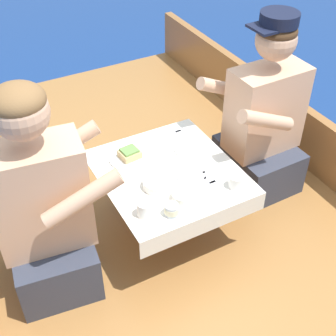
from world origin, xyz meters
TOP-DOWN VIEW (x-y plane):
  - ground_plane at (0.00, 0.00)m, footprint 60.00×60.00m
  - boat_deck at (0.00, 0.00)m, footprint 2.09×3.80m
  - gunwale_starboard at (1.01, 0.00)m, footprint 0.06×3.80m
  - cockpit_table at (0.00, 0.03)m, footprint 0.66×0.72m
  - person_port at (-0.63, -0.02)m, footprint 0.56×0.50m
  - person_starboard at (0.63, 0.10)m, footprint 0.53×0.45m
  - plate_sandwich at (-0.12, 0.21)m, footprint 0.21×0.21m
  - plate_bread at (0.19, 0.12)m, footprint 0.19×0.19m
  - sandwich at (-0.12, 0.21)m, footprint 0.11×0.10m
  - bowl_port_near at (-0.09, -0.05)m, footprint 0.15×0.15m
  - bowl_starboard_near at (-0.03, -0.19)m, footprint 0.11×0.11m
  - coffee_cup_port at (-0.23, -0.19)m, footprint 0.09×0.06m
  - coffee_cup_starboard at (0.23, -0.23)m, footprint 0.10×0.07m
  - tin_can at (-0.13, -0.25)m, footprint 0.07×0.07m
  - utensil_fork_port at (0.10, -0.15)m, footprint 0.17×0.02m
  - utensil_fork_starboard at (0.16, 0.30)m, footprint 0.17×0.02m
  - utensil_spoon_starboard at (0.07, -0.06)m, footprint 0.17×0.04m
  - utensil_spoon_center at (-0.28, 0.00)m, footprint 0.08×0.16m
  - utensil_knife_starboard at (0.16, -0.09)m, footprint 0.16×0.09m
  - utensil_spoon_port at (0.17, -0.01)m, footprint 0.09×0.16m

SIDE VIEW (x-z plane):
  - ground_plane at x=0.00m, z-range 0.00..0.00m
  - boat_deck at x=0.00m, z-range 0.00..0.30m
  - gunwale_starboard at x=1.01m, z-range 0.30..0.66m
  - cockpit_table at x=0.00m, z-range 0.45..0.82m
  - utensil_fork_port at x=0.10m, z-range 0.67..0.68m
  - utensil_fork_starboard at x=0.16m, z-range 0.67..0.68m
  - utensil_knife_starboard at x=0.16m, z-range 0.67..0.68m
  - utensil_spoon_starboard at x=0.07m, z-range 0.67..0.68m
  - utensil_spoon_center at x=-0.28m, z-range 0.67..0.68m
  - utensil_spoon_port at x=0.17m, z-range 0.67..0.68m
  - plate_sandwich at x=-0.12m, z-range 0.67..0.68m
  - plate_bread at x=0.19m, z-range 0.67..0.68m
  - bowl_port_near at x=-0.09m, z-range 0.67..0.72m
  - bowl_starboard_near at x=-0.03m, z-range 0.67..0.72m
  - tin_can at x=-0.13m, z-range 0.67..0.73m
  - sandwich at x=-0.12m, z-range 0.68..0.73m
  - coffee_cup_starboard at x=0.23m, z-range 0.67..0.74m
  - coffee_cup_port at x=-0.23m, z-range 0.67..0.74m
  - person_starboard at x=0.63m, z-range 0.20..1.23m
  - person_port at x=-0.63m, z-range 0.21..1.25m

